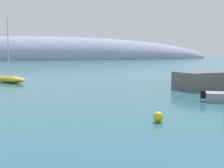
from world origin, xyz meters
TOP-DOWN VIEW (x-y plane):
  - distant_ridge at (13.50, 197.66)m, footprint 244.51×54.00m
  - sailboat_yellow_mid_mooring at (-8.05, 45.70)m, footprint 5.67×7.40m
  - mooring_buoy_yellow at (1.69, 15.34)m, footprint 0.69×0.69m

SIDE VIEW (x-z plane):
  - distant_ridge at x=13.50m, z-range -15.02..15.02m
  - mooring_buoy_yellow at x=1.69m, z-range 0.00..0.69m
  - sailboat_yellow_mid_mooring at x=-8.05m, z-range -4.31..5.47m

